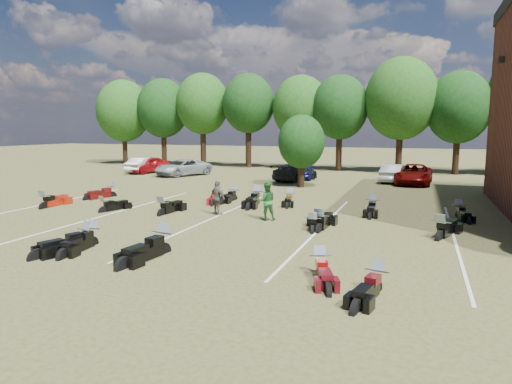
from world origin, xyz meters
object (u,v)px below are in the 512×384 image
at_px(motorcycle_14, 112,197).
at_px(person_green, 267,201).
at_px(motorcycle_7, 44,208).
at_px(car_0, 148,165).
at_px(car_4, 303,171).
at_px(person_grey, 218,198).
at_px(motorcycle_3, 92,246).

bearing_deg(motorcycle_14, person_green, 2.45).
relative_size(motorcycle_7, motorcycle_14, 1.07).
bearing_deg(motorcycle_14, motorcycle_7, -79.02).
bearing_deg(motorcycle_14, car_0, 134.48).
bearing_deg(car_4, motorcycle_7, -125.53).
height_order(car_4, person_grey, person_grey).
bearing_deg(car_0, person_grey, -35.80).
height_order(person_green, motorcycle_14, person_green).
relative_size(car_0, car_4, 1.15).
distance_m(person_grey, motorcycle_3, 6.87).
bearing_deg(motorcycle_3, motorcycle_14, 116.53).
height_order(car_4, motorcycle_7, car_4).
height_order(motorcycle_3, motorcycle_7, motorcycle_7).
bearing_deg(motorcycle_7, person_green, -176.43).
bearing_deg(car_4, motorcycle_14, -130.76).
xyz_separation_m(car_4, person_green, (2.46, -16.50, 0.21)).
distance_m(person_grey, motorcycle_7, 9.12).
distance_m(car_0, car_4, 14.29).
bearing_deg(car_0, motorcycle_3, -48.47).
distance_m(motorcycle_7, motorcycle_14, 4.51).
xyz_separation_m(person_grey, motorcycle_14, (-8.28, 3.07, -0.81)).
bearing_deg(motorcycle_14, motorcycle_3, -36.03).
bearing_deg(car_4, motorcycle_3, -102.87).
xyz_separation_m(person_grey, motorcycle_3, (-1.76, -6.59, -0.81)).
bearing_deg(motorcycle_3, person_green, 48.13).
distance_m(car_0, motorcycle_14, 14.36).
distance_m(car_0, motorcycle_3, 25.91).
bearing_deg(person_grey, person_green, -161.69).
bearing_deg(motorcycle_14, person_grey, -0.38).
distance_m(person_green, motorcycle_7, 11.58).
distance_m(person_green, motorcycle_3, 7.62).
relative_size(car_0, motorcycle_3, 1.92).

